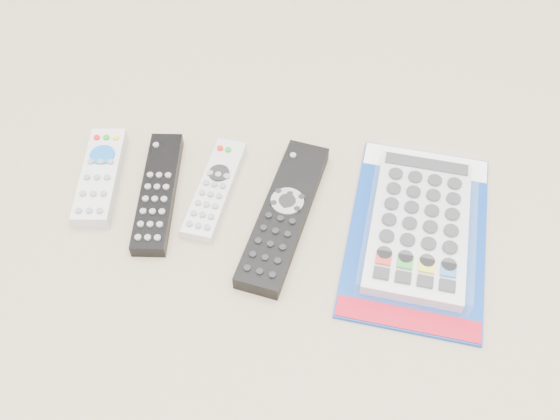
# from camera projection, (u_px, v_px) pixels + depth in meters

# --- Properties ---
(remote_small_grey) EXTENTS (0.07, 0.17, 0.03)m
(remote_small_grey) POSITION_uv_depth(u_px,v_px,m) (100.00, 176.00, 0.89)
(remote_small_grey) COLOR silver
(remote_small_grey) RESTS_ON ground
(remote_slim_black) EXTENTS (0.06, 0.21, 0.02)m
(remote_slim_black) POSITION_uv_depth(u_px,v_px,m) (158.00, 192.00, 0.87)
(remote_slim_black) COLOR black
(remote_slim_black) RESTS_ON ground
(remote_silver_dvd) EXTENTS (0.07, 0.18, 0.02)m
(remote_silver_dvd) POSITION_uv_depth(u_px,v_px,m) (215.00, 189.00, 0.88)
(remote_silver_dvd) COLOR silver
(remote_silver_dvd) RESTS_ON ground
(remote_large_black) EXTENTS (0.11, 0.25, 0.03)m
(remote_large_black) POSITION_uv_depth(u_px,v_px,m) (284.00, 215.00, 0.84)
(remote_large_black) COLOR black
(remote_large_black) RESTS_ON ground
(jumbo_remote_packaged) EXTENTS (0.21, 0.32, 0.04)m
(jumbo_remote_packaged) POSITION_uv_depth(u_px,v_px,m) (419.00, 224.00, 0.83)
(jumbo_remote_packaged) COLOR navy
(jumbo_remote_packaged) RESTS_ON ground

